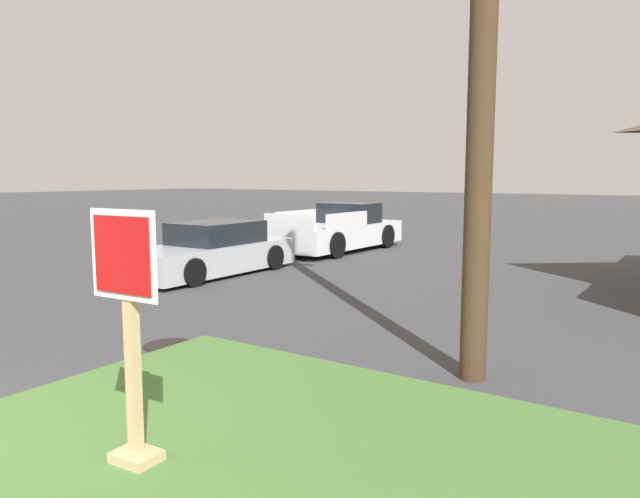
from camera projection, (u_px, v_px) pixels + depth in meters
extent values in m
cube|color=#477033|center=(195.00, 485.00, 4.39)|extent=(5.68, 5.90, 0.08)
cube|color=tan|center=(132.00, 342.00, 4.55)|extent=(0.10, 0.10, 1.95)
cube|color=tan|center=(137.00, 456.00, 4.67)|extent=(0.38, 0.30, 0.08)
cube|color=white|center=(123.00, 255.00, 4.42)|extent=(0.69, 0.05, 0.69)
cube|color=red|center=(122.00, 255.00, 4.41)|extent=(0.59, 0.05, 0.59)
cylinder|color=black|center=(169.00, 345.00, 8.12)|extent=(0.70, 0.70, 0.02)
cube|color=#ADB2B7|center=(211.00, 257.00, 14.03)|extent=(1.77, 4.51, 0.64)
cube|color=black|center=(217.00, 233.00, 14.14)|extent=(1.50, 2.08, 0.56)
cylinder|color=black|center=(193.00, 272.00, 12.44)|extent=(0.23, 0.62, 0.62)
cylinder|color=black|center=(141.00, 266.00, 13.33)|extent=(0.23, 0.62, 0.62)
cylinder|color=black|center=(273.00, 257.00, 14.75)|extent=(0.23, 0.62, 0.62)
cylinder|color=black|center=(225.00, 253.00, 15.64)|extent=(0.23, 0.62, 0.62)
sphere|color=white|center=(153.00, 269.00, 11.92)|extent=(0.14, 0.14, 0.14)
sphere|color=red|center=(283.00, 247.00, 15.57)|extent=(0.12, 0.12, 0.12)
sphere|color=white|center=(120.00, 265.00, 12.48)|extent=(0.14, 0.14, 0.14)
sphere|color=red|center=(253.00, 245.00, 16.13)|extent=(0.12, 0.12, 0.12)
cube|color=silver|center=(337.00, 235.00, 18.51)|extent=(2.00, 5.08, 0.68)
cube|color=black|center=(349.00, 213.00, 19.01)|extent=(1.72, 1.34, 0.68)
cube|color=silver|center=(297.00, 218.00, 18.24)|extent=(0.13, 2.12, 0.44)
cube|color=silver|center=(347.00, 220.00, 17.20)|extent=(0.13, 2.12, 0.44)
cube|color=silver|center=(289.00, 222.00, 16.42)|extent=(1.75, 0.12, 0.44)
cylinder|color=black|center=(339.00, 233.00, 20.27)|extent=(0.27, 0.76, 0.76)
cylinder|color=black|center=(386.00, 236.00, 19.25)|extent=(0.27, 0.76, 0.76)
cylinder|color=black|center=(285.00, 241.00, 17.80)|extent=(0.27, 0.76, 0.76)
cylinder|color=black|center=(335.00, 245.00, 16.77)|extent=(0.27, 0.76, 0.76)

